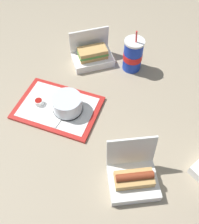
% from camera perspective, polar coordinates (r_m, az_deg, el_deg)
% --- Properties ---
extents(ground_plane, '(3.20, 3.20, 0.00)m').
position_cam_1_polar(ground_plane, '(1.09, 1.33, -3.02)').
color(ground_plane, gray).
extents(food_tray, '(0.40, 0.30, 0.01)m').
position_cam_1_polar(food_tray, '(1.16, -9.48, 1.00)').
color(food_tray, red).
rests_on(food_tray, ground_plane).
extents(cake_container, '(0.13, 0.13, 0.08)m').
position_cam_1_polar(cake_container, '(1.11, -7.38, 1.76)').
color(cake_container, black).
rests_on(cake_container, food_tray).
extents(ketchup_cup, '(0.04, 0.04, 0.02)m').
position_cam_1_polar(ketchup_cup, '(1.17, -13.70, 2.27)').
color(ketchup_cup, white).
rests_on(ketchup_cup, food_tray).
extents(napkin_stack, '(0.10, 0.10, 0.00)m').
position_cam_1_polar(napkin_stack, '(1.12, -10.85, -0.77)').
color(napkin_stack, white).
rests_on(napkin_stack, food_tray).
extents(plastic_fork, '(0.11, 0.03, 0.00)m').
position_cam_1_polar(plastic_fork, '(1.20, -8.23, 4.45)').
color(plastic_fork, white).
rests_on(plastic_fork, food_tray).
extents(clamshell_sandwich_right, '(0.24, 0.24, 0.16)m').
position_cam_1_polar(clamshell_sandwich_right, '(1.33, -1.63, 12.78)').
color(clamshell_sandwich_right, white).
rests_on(clamshell_sandwich_right, ground_plane).
extents(clamshell_hotdog_back, '(0.24, 0.24, 0.18)m').
position_cam_1_polar(clamshell_hotdog_back, '(0.94, 7.66, -14.67)').
color(clamshell_hotdog_back, white).
rests_on(clamshell_hotdog_back, ground_plane).
extents(soda_cup_right, '(0.10, 0.10, 0.23)m').
position_cam_1_polar(soda_cup_right, '(1.28, 7.63, 12.78)').
color(soda_cup_right, '#1938B7').
rests_on(soda_cup_right, ground_plane).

